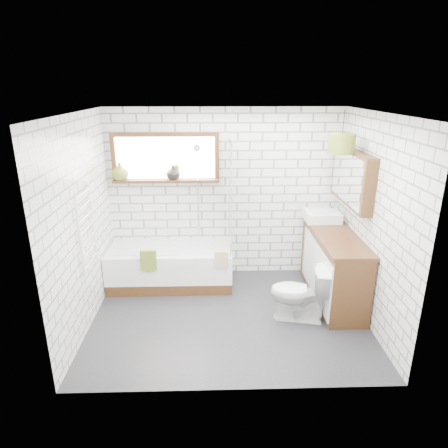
{
  "coord_description": "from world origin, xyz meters",
  "views": [
    {
      "loc": [
        -0.19,
        -4.4,
        2.79
      ],
      "look_at": [
        -0.05,
        0.25,
        1.16
      ],
      "focal_mm": 32.0,
      "sensor_mm": 36.0,
      "label": 1
    }
  ],
  "objects_px": {
    "bathtub": "(171,266)",
    "pendant": "(342,144)",
    "vanity": "(333,265)",
    "toilet": "(299,293)",
    "basin": "(322,216)"
  },
  "relations": [
    {
      "from": "bathtub",
      "to": "pendant",
      "type": "xyz_separation_m",
      "value": [
        2.22,
        -0.41,
        1.81
      ]
    },
    {
      "from": "vanity",
      "to": "pendant",
      "type": "distance_m",
      "value": 1.63
    },
    {
      "from": "bathtub",
      "to": "vanity",
      "type": "relative_size",
      "value": 1.07
    },
    {
      "from": "vanity",
      "to": "pendant",
      "type": "relative_size",
      "value": 5.06
    },
    {
      "from": "toilet",
      "to": "pendant",
      "type": "height_order",
      "value": "pendant"
    },
    {
      "from": "vanity",
      "to": "basin",
      "type": "bearing_deg",
      "value": 96.84
    },
    {
      "from": "bathtub",
      "to": "basin",
      "type": "bearing_deg",
      "value": 1.46
    },
    {
      "from": "toilet",
      "to": "pendant",
      "type": "xyz_separation_m",
      "value": [
        0.54,
        0.58,
        1.74
      ]
    },
    {
      "from": "bathtub",
      "to": "vanity",
      "type": "xyz_separation_m",
      "value": [
        2.24,
        -0.44,
        0.19
      ]
    },
    {
      "from": "bathtub",
      "to": "pendant",
      "type": "distance_m",
      "value": 2.89
    },
    {
      "from": "vanity",
      "to": "toilet",
      "type": "bearing_deg",
      "value": -136.01
    },
    {
      "from": "bathtub",
      "to": "vanity",
      "type": "height_order",
      "value": "vanity"
    },
    {
      "from": "basin",
      "to": "toilet",
      "type": "height_order",
      "value": "basin"
    },
    {
      "from": "vanity",
      "to": "bathtub",
      "type": "bearing_deg",
      "value": 168.8
    },
    {
      "from": "vanity",
      "to": "basin",
      "type": "distance_m",
      "value": 0.74
    }
  ]
}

